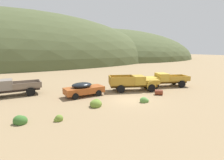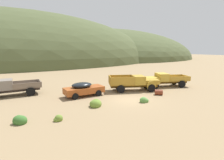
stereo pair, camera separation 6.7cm
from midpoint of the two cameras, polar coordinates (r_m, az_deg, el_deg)
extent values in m
plane|color=#937A56|center=(18.46, 6.05, -6.43)|extent=(300.00, 300.00, 0.00)
ellipsoid|color=#4C5633|center=(80.02, -28.31, 5.06)|extent=(115.69, 71.97, 39.57)
ellipsoid|color=#4C5633|center=(107.50, -2.23, 7.19)|extent=(105.43, 89.96, 33.53)
cube|color=#3D322D|center=(22.72, -29.75, -2.87)|extent=(5.88, 1.39, 0.36)
cube|color=slate|center=(22.61, -31.30, -1.24)|extent=(1.49, 2.08, 1.05)
cube|color=#746354|center=(22.69, -25.79, -1.94)|extent=(3.09, 2.28, 0.12)
cube|color=#746354|center=(23.65, -26.00, -0.68)|extent=(2.94, 0.31, 0.55)
cube|color=#746354|center=(21.61, -25.69, -1.58)|extent=(2.94, 0.31, 0.55)
cube|color=#746354|center=(22.74, -22.31, -0.81)|extent=(0.25, 2.08, 0.55)
cylinder|color=black|center=(23.84, -25.28, -2.40)|extent=(0.98, 0.35, 0.96)
cylinder|color=black|center=(21.73, -24.88, -3.49)|extent=(0.98, 0.35, 0.96)
cube|color=#A34C1E|center=(19.93, -8.98, -3.24)|extent=(4.56, 2.28, 0.68)
ellipsoid|color=black|center=(19.71, -9.73, -1.63)|extent=(2.44, 1.83, 0.57)
ellipsoid|color=#A34C1E|center=(20.72, -3.93, -2.44)|extent=(1.12, 1.54, 0.61)
cylinder|color=black|center=(19.76, -4.30, -4.27)|extent=(0.70, 0.27, 0.68)
cylinder|color=black|center=(21.33, -6.50, -3.24)|extent=(0.70, 0.27, 0.68)
cylinder|color=black|center=(18.73, -11.76, -5.26)|extent=(0.70, 0.27, 0.68)
cylinder|color=black|center=(20.39, -13.46, -4.08)|extent=(0.70, 0.27, 0.68)
cube|color=#593D12|center=(22.45, 7.25, -1.76)|extent=(5.99, 2.69, 0.36)
cube|color=#B28928|center=(23.02, 12.58, -0.47)|extent=(2.31, 2.19, 0.55)
cube|color=#B7B2A8|center=(23.34, 14.60, -0.48)|extent=(0.42, 1.15, 0.44)
cylinder|color=#B28928|center=(22.07, 12.83, -1.87)|extent=(1.20, 0.53, 1.20)
cylinder|color=#B28928|center=(23.94, 11.15, -0.89)|extent=(1.20, 0.53, 1.20)
cube|color=#B28928|center=(22.47, 8.68, 0.05)|extent=(1.90, 2.29, 1.05)
cube|color=black|center=(22.62, 10.21, 0.61)|extent=(0.54, 1.61, 0.59)
cube|color=#A47826|center=(22.05, 3.15, -1.27)|extent=(3.49, 2.85, 0.12)
cube|color=#A47826|center=(20.96, 3.68, -0.38)|extent=(2.91, 0.99, 0.95)
cube|color=#A47826|center=(22.94, 2.69, 0.53)|extent=(2.91, 0.99, 0.95)
cube|color=#A47826|center=(21.73, -0.58, 0.01)|extent=(0.70, 1.99, 0.95)
cylinder|color=black|center=(22.08, 12.85, -2.61)|extent=(1.00, 0.55, 0.96)
cylinder|color=black|center=(24.05, 11.09, -1.52)|extent=(1.00, 0.55, 0.96)
cylinder|color=black|center=(21.06, 3.01, -2.97)|extent=(1.00, 0.55, 0.96)
cylinder|color=black|center=(23.12, 2.04, -1.80)|extent=(1.00, 0.55, 0.96)
cube|color=brown|center=(25.87, 17.09, -0.56)|extent=(6.07, 2.53, 0.36)
cube|color=gold|center=(24.88, 12.57, 0.30)|extent=(2.29, 2.18, 0.55)
cube|color=#B7B2A8|center=(24.57, 10.65, 0.18)|extent=(0.39, 1.17, 0.44)
cylinder|color=gold|center=(25.98, 12.21, -0.08)|extent=(1.21, 0.49, 1.20)
cylinder|color=gold|center=(24.11, 14.01, -0.92)|extent=(1.21, 0.49, 1.20)
cube|color=gold|center=(25.51, 16.03, 0.95)|extent=(1.87, 2.29, 1.05)
cube|color=black|center=(25.21, 14.76, 1.39)|extent=(0.49, 1.65, 0.59)
cube|color=#B5882D|center=(26.61, 20.30, 0.06)|extent=(3.49, 2.81, 0.12)
cube|color=#B5882D|center=(27.45, 19.27, 1.12)|extent=(2.96, 0.90, 0.55)
cube|color=#B5882D|center=(25.67, 21.49, 0.41)|extent=(2.96, 0.90, 0.55)
cube|color=#B5882D|center=(27.31, 23.00, 0.84)|extent=(0.65, 2.04, 0.55)
cylinder|color=black|center=(26.08, 12.14, -0.67)|extent=(1.00, 0.52, 0.96)
cylinder|color=black|center=(24.11, 14.03, -1.60)|extent=(1.00, 0.52, 0.96)
cylinder|color=black|center=(27.73, 19.60, -0.40)|extent=(1.00, 0.52, 0.96)
cylinder|color=black|center=(25.89, 21.91, -1.24)|extent=(1.00, 0.52, 0.96)
cylinder|color=brown|center=(20.92, 15.07, -3.90)|extent=(1.06, 0.98, 0.60)
ellipsoid|color=#4C8438|center=(23.49, -6.75, -2.41)|extent=(0.75, 0.67, 0.66)
ellipsoid|color=#4C8438|center=(23.52, -6.29, -2.29)|extent=(1.03, 0.93, 0.81)
ellipsoid|color=#5B8E42|center=(17.80, 10.31, -6.53)|extent=(0.77, 0.69, 0.67)
ellipsoid|color=#5B8E42|center=(17.86, 10.95, -6.65)|extent=(0.65, 0.59, 0.52)
ellipsoid|color=#5B8E42|center=(17.73, 10.31, -6.58)|extent=(0.73, 0.65, 0.70)
ellipsoid|color=olive|center=(16.43, -5.09, -7.61)|extent=(0.86, 0.77, 0.87)
ellipsoid|color=olive|center=(16.37, -5.24, -7.75)|extent=(1.13, 1.02, 0.80)
ellipsoid|color=olive|center=(16.16, -5.30, -7.94)|extent=(0.98, 0.88, 0.85)
ellipsoid|color=#3D702D|center=(14.34, -27.99, -11.58)|extent=(0.81, 0.73, 0.77)
ellipsoid|color=#3D702D|center=(14.20, -27.42, -11.74)|extent=(0.82, 0.74, 0.76)
ellipsoid|color=olive|center=(29.76, 1.99, 0.45)|extent=(1.25, 1.12, 0.99)
ellipsoid|color=olive|center=(29.73, 1.49, 0.56)|extent=(1.19, 1.07, 1.21)
ellipsoid|color=olive|center=(13.73, -17.27, -12.22)|extent=(0.54, 0.49, 0.40)
ellipsoid|color=olive|center=(13.74, -16.85, -11.94)|extent=(0.59, 0.53, 0.59)
camera|label=1|loc=(0.03, -89.92, 0.01)|focal=28.05mm
camera|label=2|loc=(0.03, 90.08, -0.01)|focal=28.05mm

